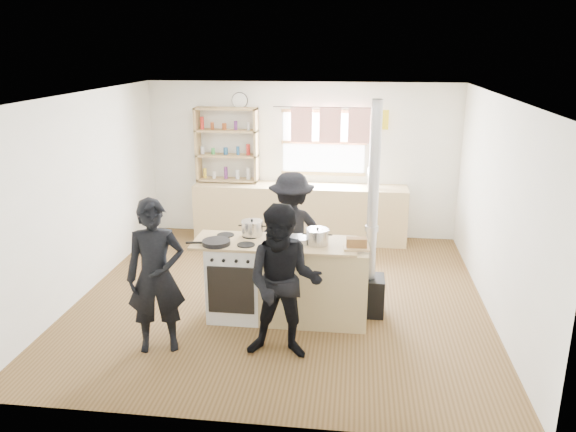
# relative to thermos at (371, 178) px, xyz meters

# --- Properties ---
(ground) EXTENTS (5.00, 5.00, 0.01)m
(ground) POSITION_rel_thermos_xyz_m (-1.11, -2.22, -1.06)
(ground) COLOR brown
(ground) RESTS_ON ground
(back_counter) EXTENTS (3.40, 0.55, 0.90)m
(back_counter) POSITION_rel_thermos_xyz_m (-1.11, 0.00, -0.61)
(back_counter) COLOR tan
(back_counter) RESTS_ON ground
(shelving_unit) EXTENTS (1.00, 0.28, 1.20)m
(shelving_unit) POSITION_rel_thermos_xyz_m (-2.31, 0.12, 0.45)
(shelving_unit) COLOR tan
(shelving_unit) RESTS_ON back_counter
(thermos) EXTENTS (0.10, 0.10, 0.32)m
(thermos) POSITION_rel_thermos_xyz_m (0.00, 0.00, 0.00)
(thermos) COLOR silver
(thermos) RESTS_ON back_counter
(cooking_island) EXTENTS (1.97, 0.64, 0.93)m
(cooking_island) POSITION_rel_thermos_xyz_m (-0.97, -2.77, -0.59)
(cooking_island) COLOR white
(cooking_island) RESTS_ON ground
(skillet_greens) EXTENTS (0.36, 0.36, 0.05)m
(skillet_greens) POSITION_rel_thermos_xyz_m (-1.74, -2.94, -0.10)
(skillet_greens) COLOR black
(skillet_greens) RESTS_ON cooking_island
(roast_tray) EXTENTS (0.37, 0.29, 0.06)m
(roast_tray) POSITION_rel_thermos_xyz_m (-0.93, -2.77, -0.09)
(roast_tray) COLOR silver
(roast_tray) RESTS_ON cooking_island
(stockpot_stove) EXTENTS (0.25, 0.25, 0.20)m
(stockpot_stove) POSITION_rel_thermos_xyz_m (-1.41, -2.58, -0.04)
(stockpot_stove) COLOR silver
(stockpot_stove) RESTS_ON cooking_island
(stockpot_counter) EXTENTS (0.26, 0.26, 0.20)m
(stockpot_counter) POSITION_rel_thermos_xyz_m (-0.63, -2.79, -0.04)
(stockpot_counter) COLOR #B1B1B4
(stockpot_counter) RESTS_ON cooking_island
(bread_board) EXTENTS (0.29, 0.22, 0.12)m
(bread_board) POSITION_rel_thermos_xyz_m (-0.20, -2.87, -0.08)
(bread_board) COLOR tan
(bread_board) RESTS_ON cooking_island
(flue_heater) EXTENTS (0.35, 0.35, 2.50)m
(flue_heater) POSITION_rel_thermos_xyz_m (-0.03, -2.54, -0.40)
(flue_heater) COLOR black
(flue_heater) RESTS_ON ground
(person_near_left) EXTENTS (0.67, 0.53, 1.61)m
(person_near_left) POSITION_rel_thermos_xyz_m (-2.21, -3.61, -0.25)
(person_near_left) COLOR black
(person_near_left) RESTS_ON ground
(person_near_right) EXTENTS (0.78, 0.62, 1.60)m
(person_near_right) POSITION_rel_thermos_xyz_m (-0.90, -3.59, -0.26)
(person_near_right) COLOR black
(person_near_right) RESTS_ON ground
(person_far) EXTENTS (1.10, 0.78, 1.55)m
(person_far) POSITION_rel_thermos_xyz_m (-1.02, -1.94, -0.29)
(person_far) COLOR black
(person_far) RESTS_ON ground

